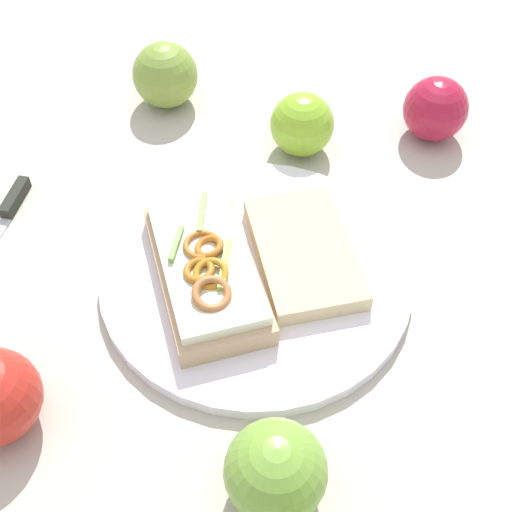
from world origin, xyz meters
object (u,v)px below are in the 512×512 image
Objects in this scene: bread_slice_side at (304,252)px; apple_0 at (165,75)px; knife at (9,209)px; sandwich at (206,268)px; plate at (256,273)px; apple_2 at (276,471)px; apple_4 at (436,109)px; apple_5 at (302,124)px.

bread_slice_side is 1.88× the size of apple_0.
sandwich is at bearing 75.38° from knife.
sandwich is 1.34× the size of bread_slice_side.
plate is 3.90× the size of apple_2.
apple_0 is 1.06× the size of apple_4.
plate is 0.31m from apple_4.
apple_4 is (-0.36, -0.00, 0.00)m from sandwich.
apple_4 is 1.03× the size of apple_5.
apple_0 is (-0.11, -0.29, 0.03)m from plate.
apple_4 is at bearing -50.53° from bread_slice_side.
apple_5 is (0.14, -0.09, -0.00)m from apple_4.
knife is (0.31, -0.14, -0.03)m from apple_5.
apple_2 is 1.07× the size of apple_5.
apple_5 is at bearing -147.41° from plate.
apple_0 is 1.09× the size of apple_5.
apple_0 is at bearing 152.45° from knife.
sandwich is 1.85× the size of knife.
sandwich is 0.31m from apple_0.
apple_4 is (-0.20, 0.27, -0.00)m from apple_0.
sandwich is 0.24m from apple_5.
bread_slice_side is 2.05× the size of apple_5.
apple_0 reaches higher than sandwich.
apple_0 is at bearing -53.43° from apple_4.
apple_4 is 0.51m from knife.
apple_4 is at bearing -63.51° from sandwich.
sandwich is at bearing 94.14° from bread_slice_side.
apple_0 is at bearing -118.06° from apple_2.
apple_5 is (-0.31, -0.28, -0.00)m from apple_2.
apple_2 is (0.25, 0.47, -0.00)m from apple_0.
apple_5 is (-0.22, -0.09, 0.00)m from sandwich.
plate is 3.84× the size of apple_0.
plate is 0.06m from sandwich.
sandwich is 0.21m from apple_2.
bread_slice_side is at bearing 46.05° from apple_5.
sandwich is 0.25m from knife.
bread_slice_side is 1.91× the size of apple_2.
bread_slice_side reaches higher than plate.
bread_slice_side is 0.24m from apple_2.
plate is at bearing 82.20° from knife.
plate is 0.32m from apple_0.
bread_slice_side is at bearing -140.40° from apple_2.
sandwich is 0.36m from apple_4.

